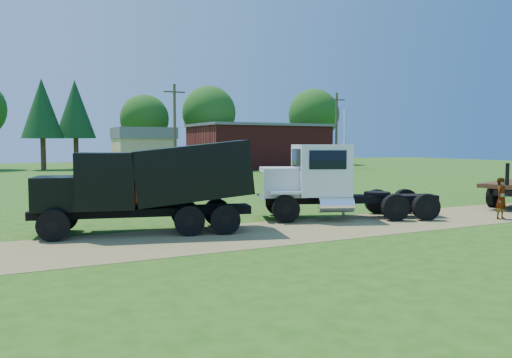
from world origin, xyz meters
name	(u,v)px	position (x,y,z in m)	size (l,w,h in m)	color
ground	(309,229)	(0.00, 0.00, 0.00)	(140.00, 140.00, 0.00)	#275111
dirt_track	(309,229)	(0.00, 0.00, 0.01)	(120.00, 4.20, 0.01)	olive
white_semi_tractor	(323,181)	(1.84, 1.93, 1.48)	(7.24, 4.51, 4.32)	black
black_dump_truck	(153,182)	(-4.97, 1.77, 1.69)	(7.24, 3.66, 3.07)	black
orange_pickup	(127,187)	(-4.14, 9.90, 0.84)	(2.79, 6.04, 1.68)	red
spectator_a	(502,199)	(7.91, -1.42, 0.81)	(0.59, 0.39, 1.62)	#999999
spectator_b	(281,190)	(1.85, 5.31, 0.85)	(0.83, 0.65, 1.71)	#999999
brick_building	(258,146)	(18.00, 40.00, 2.66)	(15.40, 10.40, 5.30)	maroon
tan_shed	(144,149)	(4.00, 40.00, 2.42)	(6.20, 5.40, 4.70)	tan
utility_poles	(175,126)	(6.00, 35.00, 4.71)	(42.20, 0.28, 9.00)	#453927
tree_row	(130,113)	(4.49, 48.72, 6.78)	(59.97, 11.26, 10.77)	#341F15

